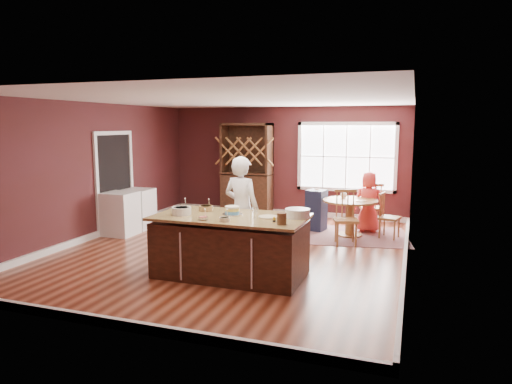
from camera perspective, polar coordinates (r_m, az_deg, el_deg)
room_shell at (r=8.16m, az=-2.81°, el=1.98°), size 7.00×7.00×7.00m
window at (r=11.12m, az=11.22°, el=4.32°), size 2.36×0.10×1.66m
doorway at (r=10.17m, az=-17.20°, el=1.05°), size 0.08×1.26×2.13m
kitchen_island at (r=6.92m, az=-3.18°, el=-6.88°), size 2.27×1.19×0.92m
dining_table at (r=9.50m, az=11.68°, el=-2.24°), size 1.10×1.10×0.75m
baker at (r=7.51m, az=-1.81°, el=-2.20°), size 0.72×0.55×1.76m
layer_cake at (r=6.88m, az=-2.98°, el=-2.31°), size 0.31×0.31×0.12m
bowl_blue at (r=6.96m, az=-9.29°, el=-2.34°), size 0.29×0.29×0.11m
bowl_yellow at (r=7.21m, az=-6.27°, el=-2.04°), size 0.22×0.22×0.08m
bowl_pink at (r=6.52m, az=-6.61°, el=-3.29°), size 0.14×0.14×0.05m
bowl_olive at (r=6.41m, az=-3.94°, el=-3.43°), size 0.15×0.15×0.06m
drinking_glass at (r=6.62m, az=-0.17°, el=-2.60°), size 0.08×0.08×0.16m
dinner_plate at (r=6.65m, az=1.52°, el=-3.14°), size 0.29×0.29×0.02m
white_tub at (r=6.70m, az=5.20°, el=-2.63°), size 0.37×0.37×0.13m
stoneware_crock at (r=6.20m, az=3.23°, el=-3.34°), size 0.13×0.13×0.16m
toy_figurine at (r=6.35m, az=2.29°, el=-3.44°), size 0.05×0.05×0.08m
rug at (r=9.61m, az=11.58°, el=-5.33°), size 2.55×2.12×0.01m
chair_east at (r=9.49m, az=16.38°, el=-2.86°), size 0.46×0.47×0.93m
chair_south at (r=8.78m, az=11.18°, el=-3.16°), size 0.54×0.52×1.05m
chair_north at (r=10.19m, az=14.20°, el=-1.69°), size 0.54×0.53×1.04m
seated_woman at (r=9.93m, az=13.90°, el=-1.22°), size 0.63×0.41×1.29m
high_chair at (r=9.88m, az=7.55°, el=-2.18°), size 0.44×0.44×0.92m
toddler at (r=9.92m, az=7.70°, el=-0.08°), size 0.18×0.14×0.26m
table_plate at (r=9.31m, az=12.97°, el=-1.10°), size 0.21×0.21×0.02m
table_cup at (r=9.68m, az=10.88°, el=-0.42°), size 0.15×0.15×0.10m
hutch at (r=11.50m, az=-1.16°, el=2.87°), size 1.26×0.52×2.30m
washer at (r=9.81m, az=-16.60°, el=-2.61°), size 0.61×0.59×0.89m
dryer at (r=10.33m, az=-14.53°, el=-2.05°), size 0.60×0.58×0.87m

